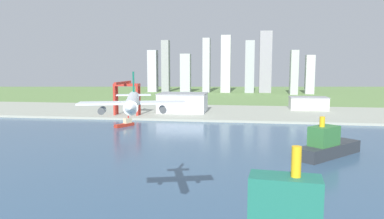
{
  "coord_description": "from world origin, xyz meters",
  "views": [
    {
      "loc": [
        36.03,
        68.59,
        55.08
      ],
      "look_at": [
        10.98,
        234.81,
        34.96
      ],
      "focal_mm": 33.34,
      "sensor_mm": 36.0,
      "label": 1
    }
  ],
  "objects": [
    {
      "name": "ground_plane",
      "position": [
        0.0,
        300.0,
        0.0
      ],
      "size": [
        2400.0,
        2400.0,
        0.0
      ],
      "primitive_type": "plane",
      "color": "#658A4A"
    },
    {
      "name": "warehouse_annex",
      "position": [
        113.25,
        523.98,
        10.47
      ],
      "size": [
        45.76,
        26.49,
        15.9
      ],
      "color": "silver",
      "rests_on": "industrial_pier"
    },
    {
      "name": "airplane_landing",
      "position": [
        2.47,
        171.18,
        44.63
      ],
      "size": [
        33.38,
        39.3,
        12.45
      ],
      "color": "white"
    },
    {
      "name": "water_bay",
      "position": [
        0.0,
        240.0,
        0.07
      ],
      "size": [
        840.0,
        360.0,
        0.15
      ],
      "primitive_type": "cube",
      "color": "#385675",
      "rests_on": "ground"
    },
    {
      "name": "distant_skyline",
      "position": [
        -5.47,
        837.8,
        53.43
      ],
      "size": [
        352.25,
        61.49,
        130.7
      ],
      "color": "#B7B4C3",
      "rests_on": "ground"
    },
    {
      "name": "container_barge",
      "position": [
        86.4,
        293.2,
        7.17
      ],
      "size": [
        45.28,
        46.83,
        25.47
      ],
      "color": "#2D3338",
      "rests_on": "water_bay"
    },
    {
      "name": "warehouse_main",
      "position": [
        -36.79,
        479.4,
        13.62
      ],
      "size": [
        55.69,
        41.6,
        22.2
      ],
      "color": "silver",
      "rests_on": "industrial_pier"
    },
    {
      "name": "tugboat_small",
      "position": [
        -73.95,
        382.68,
        2.82
      ],
      "size": [
        14.25,
        20.84,
        9.63
      ],
      "color": "#B22D1E",
      "rests_on": "water_bay"
    },
    {
      "name": "industrial_pier",
      "position": [
        0.0,
        490.0,
        1.25
      ],
      "size": [
        840.0,
        140.0,
        2.5
      ],
      "primitive_type": "cube",
      "color": "#A0A595",
      "rests_on": "ground"
    },
    {
      "name": "port_crane_red",
      "position": [
        -92.64,
        440.71,
        30.01
      ],
      "size": [
        28.11,
        46.47,
        37.3
      ],
      "color": "#B72D23",
      "rests_on": "industrial_pier"
    }
  ]
}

